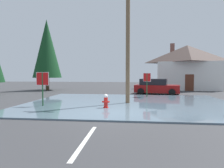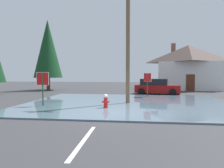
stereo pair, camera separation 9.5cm
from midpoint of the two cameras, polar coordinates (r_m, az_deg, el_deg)
ground_plane at (r=10.58m, az=-0.67°, el=-8.53°), size 80.00×80.00×0.10m
flood_puddle at (r=13.79m, az=5.39°, el=-5.49°), size 14.00×10.72×0.08m
lane_stop_bar at (r=9.40m, az=0.48°, el=-9.65°), size 4.17×0.58×0.01m
lane_center_stripe at (r=6.40m, az=-7.68°, el=-15.75°), size 0.18×3.14×0.01m
stop_sign_near at (r=13.03m, az=-19.06°, el=0.51°), size 0.81×0.08×2.16m
fire_hydrant at (r=11.65m, az=-1.59°, el=-5.09°), size 0.44×0.38×0.87m
utility_pole at (r=13.80m, az=4.81°, el=13.72°), size 1.60×0.28×8.93m
stop_sign_far at (r=17.46m, az=10.28°, el=1.09°), size 0.62×0.42×2.12m
house at (r=29.01m, az=21.01°, el=4.75°), size 9.12×8.05×6.41m
parked_car at (r=20.66m, az=12.83°, el=-0.78°), size 4.68×2.83×1.56m
pine_tree_tall_left at (r=26.59m, az=-17.83°, el=9.56°), size 3.53×3.53×8.83m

